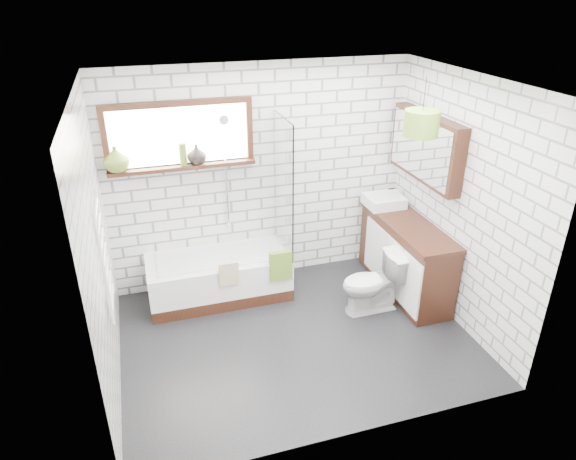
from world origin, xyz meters
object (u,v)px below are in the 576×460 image
object	(u,v)px
vanity	(405,256)
basin	(384,201)
bathtub	(219,277)
pendant	(421,123)
toilet	(372,283)

from	to	relation	value
vanity	basin	xyz separation A→B (m)	(-0.06, 0.50, 0.48)
bathtub	vanity	world-z (taller)	vanity
vanity	pendant	world-z (taller)	pendant
vanity	pendant	size ratio (longest dim) A/B	4.74
vanity	toilet	xyz separation A→B (m)	(-0.54, -0.29, -0.09)
pendant	vanity	bearing A→B (deg)	58.84
pendant	bathtub	bearing A→B (deg)	150.28
basin	vanity	bearing A→B (deg)	-83.16
toilet	pendant	world-z (taller)	pendant
basin	toilet	world-z (taller)	basin
pendant	basin	bearing A→B (deg)	75.78
bathtub	toilet	xyz separation A→B (m)	(1.52, -0.75, 0.08)
toilet	pendant	bearing A→B (deg)	41.59
toilet	bathtub	bearing A→B (deg)	-115.96
toilet	pendant	xyz separation A→B (m)	(0.22, -0.25, 1.77)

